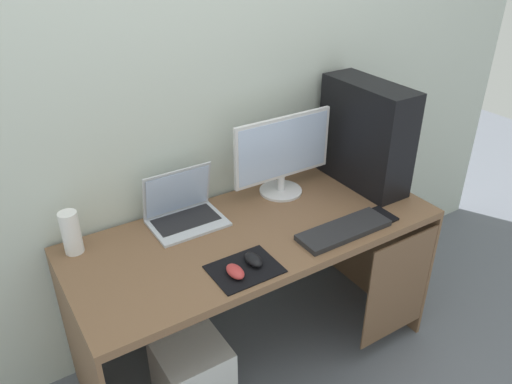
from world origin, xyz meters
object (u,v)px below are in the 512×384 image
(speaker, at_px, (71,233))
(monitor, at_px, (283,155))
(mouse_right, at_px, (235,271))
(cell_phone, at_px, (383,215))
(mouse_left, at_px, (253,260))
(subwoofer, at_px, (192,371))
(laptop, at_px, (184,211))
(pc_tower, at_px, (366,135))
(keyboard, at_px, (344,230))

(speaker, bearing_deg, monitor, -2.87)
(mouse_right, bearing_deg, cell_phone, 0.88)
(mouse_right, relative_size, cell_phone, 0.74)
(monitor, height_order, speaker, monitor)
(mouse_left, relative_size, mouse_right, 1.00)
(mouse_right, distance_m, subwoofer, 0.66)
(monitor, xyz_separation_m, speaker, (-0.97, 0.05, -0.11))
(monitor, height_order, mouse_right, monitor)
(laptop, bearing_deg, mouse_right, -90.66)
(speaker, bearing_deg, mouse_left, -39.00)
(pc_tower, distance_m, mouse_left, 0.89)
(pc_tower, xyz_separation_m, laptop, (-0.90, 0.14, -0.21))
(pc_tower, distance_m, speaker, 1.39)
(keyboard, height_order, subwoofer, keyboard)
(mouse_right, bearing_deg, laptop, 89.34)
(subwoofer, bearing_deg, laptop, 63.29)
(laptop, height_order, mouse_right, laptop)
(mouse_left, height_order, cell_phone, mouse_left)
(monitor, bearing_deg, subwoofer, -158.39)
(laptop, relative_size, subwoofer, 1.06)
(monitor, distance_m, keyboard, 0.46)
(monitor, relative_size, laptop, 1.63)
(pc_tower, height_order, mouse_right, pc_tower)
(speaker, height_order, mouse_left, speaker)
(speaker, xyz_separation_m, mouse_left, (0.56, -0.45, -0.07))
(laptop, distance_m, speaker, 0.47)
(mouse_left, bearing_deg, laptop, 101.96)
(monitor, relative_size, speaker, 2.84)
(laptop, bearing_deg, speaker, 176.64)
(laptop, xyz_separation_m, subwoofer, (-0.14, -0.28, -0.64))
(pc_tower, bearing_deg, keyboard, -140.95)
(laptop, height_order, mouse_left, laptop)
(laptop, bearing_deg, mouse_left, -78.04)
(subwoofer, bearing_deg, pc_tower, 7.28)
(mouse_left, bearing_deg, keyboard, -2.61)
(cell_phone, bearing_deg, subwoofer, 169.85)
(laptop, relative_size, mouse_right, 3.28)
(monitor, distance_m, cell_phone, 0.53)
(monitor, distance_m, subwoofer, 1.05)
(laptop, bearing_deg, subwoofer, -116.71)
(pc_tower, distance_m, monitor, 0.42)
(laptop, relative_size, keyboard, 0.75)
(speaker, xyz_separation_m, keyboard, (1.00, -0.47, -0.08))
(keyboard, bearing_deg, speaker, 154.67)
(pc_tower, xyz_separation_m, speaker, (-1.37, 0.17, -0.16))
(pc_tower, height_order, keyboard, pc_tower)
(keyboard, height_order, mouse_left, mouse_left)
(keyboard, distance_m, mouse_left, 0.44)
(monitor, xyz_separation_m, cell_phone, (0.26, -0.42, -0.20))
(keyboard, xyz_separation_m, mouse_right, (-0.53, -0.01, 0.01))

